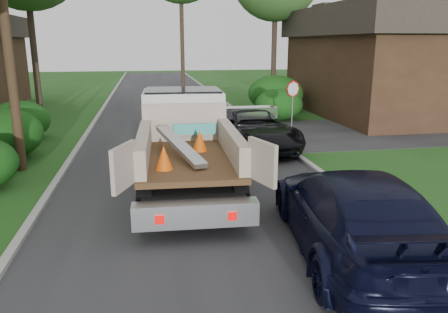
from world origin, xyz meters
name	(u,v)px	position (x,y,z in m)	size (l,w,h in m)	color
ground	(206,215)	(0.00, 0.00, 0.00)	(120.00, 120.00, 0.00)	#1E4D16
road	(177,134)	(0.00, 10.00, 0.00)	(8.00, 90.00, 0.02)	#28282B
side_street	(424,130)	(12.00, 9.00, 0.01)	(16.00, 7.00, 0.02)	#28282B
curb_left	(85,136)	(-4.10, 10.00, 0.06)	(0.20, 90.00, 0.12)	#9E9E99
curb_right	(263,130)	(4.10, 10.00, 0.06)	(0.20, 90.00, 0.12)	#9E9E99
stop_sign	(293,96)	(5.20, 9.00, 1.78)	(0.71, 0.32, 2.48)	slate
utility_pole	(3,6)	(-5.48, 4.98, 5.17)	(2.42, 1.25, 10.00)	#382619
house_right	(394,60)	(13.00, 14.00, 3.16)	(9.72, 12.96, 6.20)	#392317
hedge_left_b	(1,134)	(-6.50, 6.50, 0.94)	(2.86, 2.86, 1.87)	#124910
hedge_left_c	(19,120)	(-6.80, 10.00, 0.85)	(2.60, 2.60, 1.70)	#124910
hedge_right_a	(279,104)	(5.80, 13.00, 0.85)	(2.60, 2.60, 1.70)	#124910
hedge_right_b	(276,94)	(6.50, 16.00, 1.10)	(3.38, 3.38, 2.21)	#124910
flatbed_truck	(185,134)	(-0.22, 2.89, 1.45)	(3.29, 7.13, 2.66)	black
black_pickup	(251,129)	(2.72, 6.73, 0.79)	(2.61, 5.66, 1.57)	black
navy_suv	(354,213)	(2.60, -2.50, 0.86)	(2.40, 5.90, 1.71)	black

